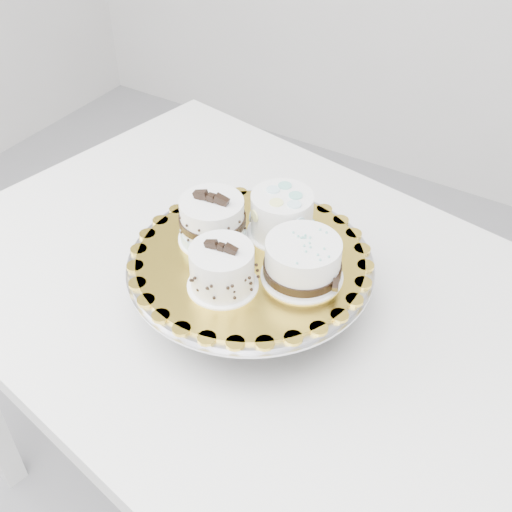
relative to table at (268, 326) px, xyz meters
The scene contains 7 objects.
table is the anchor object (origin of this frame).
cake_stand 0.16m from the table, 101.16° to the right, with size 0.38×0.38×0.10m.
cake_board 0.19m from the table, 101.16° to the right, with size 0.35×0.35×0.01m, color gold.
cake_swirl 0.25m from the table, 93.75° to the right, with size 0.10×0.10×0.08m.
cake_banded 0.24m from the table, 155.50° to the right, with size 0.11×0.11×0.09m.
cake_dots 0.23m from the table, 87.65° to the left, with size 0.13×0.13×0.07m.
cake_ribbon 0.23m from the table, 27.01° to the right, with size 0.14×0.14×0.07m.
Camera 1 is at (0.50, -0.52, 1.49)m, focal length 45.00 mm.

